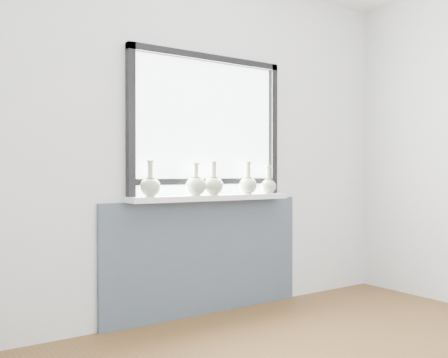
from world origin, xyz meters
TOP-DOWN VIEW (x-y plane):
  - back_wall at (0.00, 1.81)m, footprint 3.60×0.02m
  - apron_panel at (0.00, 1.78)m, footprint 1.70×0.03m
  - windowsill at (0.00, 1.71)m, footprint 1.32×0.18m
  - window at (0.00, 1.77)m, footprint 1.30×0.06m
  - vase_a at (-0.51, 1.70)m, footprint 0.14×0.14m
  - vase_b at (-0.16, 1.68)m, footprint 0.15×0.15m
  - vase_c at (-0.00, 1.69)m, footprint 0.15×0.15m
  - vase_d at (0.32, 1.70)m, footprint 0.14×0.14m
  - vase_e at (0.53, 1.70)m, footprint 0.12×0.12m

SIDE VIEW (x-z plane):
  - apron_panel at x=0.00m, z-range 0.00..0.86m
  - windowsill at x=0.00m, z-range 0.86..0.90m
  - vase_e at x=0.53m, z-range 0.86..1.08m
  - vase_b at x=-0.16m, z-range 0.86..1.09m
  - vase_d at x=0.32m, z-range 0.85..1.10m
  - vase_a at x=-0.51m, z-range 0.85..1.10m
  - vase_c at x=0.00m, z-range 0.85..1.10m
  - back_wall at x=0.00m, z-range 0.00..2.60m
  - window at x=0.00m, z-range 0.92..1.97m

